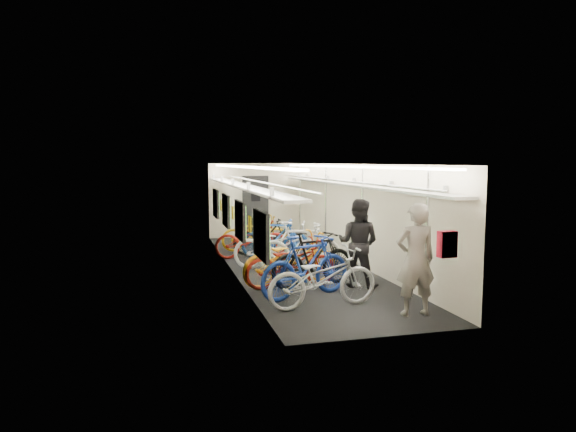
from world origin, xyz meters
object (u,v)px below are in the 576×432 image
bicycle_0 (323,278)px  passenger_near (415,260)px  passenger_mid (358,243)px  backpack (447,244)px  bicycle_1 (306,266)px

bicycle_0 → passenger_near: bearing=-126.9°
passenger_mid → bicycle_0: bearing=87.2°
passenger_mid → backpack: passenger_mid is taller
passenger_near → passenger_mid: size_ratio=1.04×
passenger_near → backpack: passenger_near is taller
passenger_near → backpack: 0.90m
bicycle_0 → passenger_mid: passenger_mid is taller
bicycle_0 → bicycle_1: size_ratio=1.02×
bicycle_1 → passenger_near: (1.38, -1.46, 0.33)m
bicycle_1 → backpack: 2.78m
bicycle_0 → backpack: (1.34, -1.59, 0.77)m
passenger_mid → bicycle_1: bearing=64.2°
bicycle_1 → bicycle_0: bearing=168.0°
bicycle_0 → passenger_near: (1.29, -0.78, 0.39)m
bicycle_1 → backpack: (1.43, -2.27, 0.70)m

